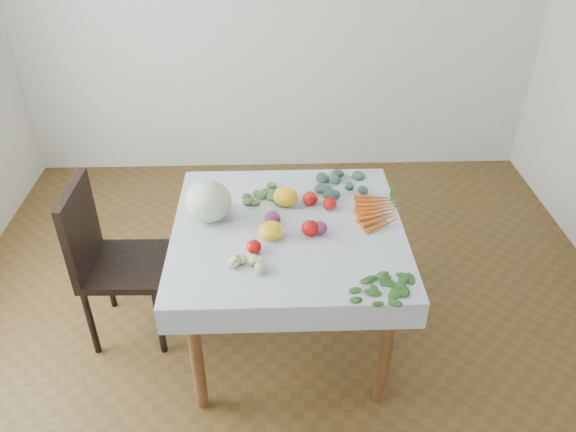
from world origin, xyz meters
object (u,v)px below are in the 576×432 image
(cabbage, at_px, (209,201))
(table, at_px, (288,244))
(carrot_bunch, at_px, (377,210))
(chair, at_px, (107,254))
(heirloom_back, at_px, (286,197))

(cabbage, bearing_deg, table, -12.77)
(cabbage, height_order, carrot_bunch, cabbage)
(chair, xyz_separation_m, carrot_bunch, (1.40, 0.01, 0.24))
(chair, height_order, carrot_bunch, chair)
(chair, distance_m, cabbage, 0.65)
(chair, relative_size, carrot_bunch, 2.75)
(table, height_order, carrot_bunch, carrot_bunch)
(table, xyz_separation_m, chair, (-0.95, 0.10, -0.12))
(cabbage, relative_size, carrot_bunch, 0.67)
(carrot_bunch, bearing_deg, chair, -179.73)
(chair, bearing_deg, heirloom_back, 6.43)
(carrot_bunch, bearing_deg, cabbage, -178.58)
(table, height_order, cabbage, cabbage)
(chair, bearing_deg, carrot_bunch, 0.27)
(chair, xyz_separation_m, cabbage, (0.56, -0.01, 0.32))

